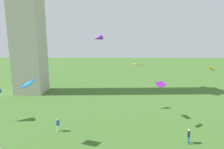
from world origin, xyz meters
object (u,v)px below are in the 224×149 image
(kite_flying_0, at_px, (212,69))
(kite_flying_4, at_px, (161,84))
(kite_flying_2, at_px, (138,65))
(kite_flying_1, at_px, (28,84))
(person_3, at_px, (58,124))
(kite_flying_3, at_px, (98,38))
(person_1, at_px, (189,135))

(kite_flying_0, relative_size, kite_flying_4, 0.58)
(kite_flying_2, xyz_separation_m, kite_flying_4, (2.88, -3.14, -2.30))
(kite_flying_1, distance_m, kite_flying_2, 15.59)
(person_3, bearing_deg, kite_flying_3, 159.06)
(person_3, bearing_deg, kite_flying_2, 122.32)
(kite_flying_3, bearing_deg, kite_flying_2, 35.72)
(person_3, xyz_separation_m, kite_flying_4, (14.03, 1.69, 5.18))
(kite_flying_2, height_order, kite_flying_3, kite_flying_3)
(kite_flying_1, relative_size, kite_flying_3, 0.86)
(person_1, relative_size, kite_flying_3, 0.95)
(person_3, relative_size, kite_flying_4, 1.10)
(person_1, bearing_deg, kite_flying_1, -69.77)
(kite_flying_1, bearing_deg, kite_flying_2, 58.47)
(person_1, bearing_deg, kite_flying_2, -126.12)
(kite_flying_1, xyz_separation_m, kite_flying_2, (13.26, 8.13, 1.11))
(kite_flying_0, distance_m, kite_flying_2, 12.14)
(kite_flying_1, xyz_separation_m, kite_flying_4, (16.14, 4.99, -1.19))
(person_3, distance_m, kite_flying_0, 20.01)
(kite_flying_0, xyz_separation_m, kite_flying_1, (-19.32, 2.34, -2.11))
(person_1, distance_m, kite_flying_3, 19.94)
(kite_flying_2, bearing_deg, person_3, 100.39)
(kite_flying_0, distance_m, kite_flying_1, 19.58)
(kite_flying_3, bearing_deg, kite_flying_1, -54.39)
(kite_flying_2, relative_size, kite_flying_4, 1.11)
(kite_flying_3, distance_m, kite_flying_4, 13.01)
(kite_flying_0, height_order, kite_flying_4, kite_flying_0)
(kite_flying_3, bearing_deg, kite_flying_0, 17.29)
(kite_flying_0, relative_size, kite_flying_1, 0.59)
(person_1, height_order, person_3, person_3)
(person_3, distance_m, kite_flying_2, 14.27)
(kite_flying_0, relative_size, kite_flying_3, 0.50)
(person_3, height_order, kite_flying_0, kite_flying_0)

